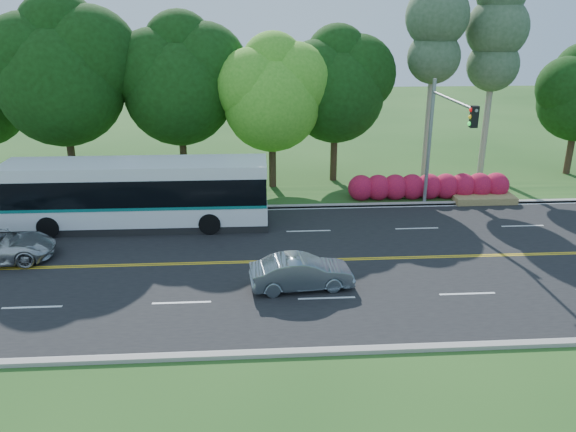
{
  "coord_description": "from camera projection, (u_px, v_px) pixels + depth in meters",
  "views": [
    {
      "loc": [
        -3.2,
        -22.43,
        10.32
      ],
      "look_at": [
        -1.63,
        2.0,
        1.39
      ],
      "focal_mm": 35.0,
      "sensor_mm": 36.0,
      "label": 1
    }
  ],
  "objects": [
    {
      "name": "lane_markings",
      "position": [
        326.0,
        260.0,
        24.74
      ],
      "size": [
        57.6,
        13.82,
        0.0
      ],
      "color": "gold",
      "rests_on": "road"
    },
    {
      "name": "traffic_signal",
      "position": [
        442.0,
        129.0,
        28.62
      ],
      "size": [
        0.42,
        6.1,
        7.0
      ],
      "color": "gray",
      "rests_on": "ground"
    },
    {
      "name": "tree_row",
      "position": [
        218.0,
        76.0,
        33.51
      ],
      "size": [
        44.7,
        9.1,
        13.84
      ],
      "color": "#2F2114",
      "rests_on": "ground"
    },
    {
      "name": "grass_verge",
      "position": [
        308.0,
        196.0,
        33.18
      ],
      "size": [
        60.0,
        4.0,
        0.1
      ],
      "primitive_type": "cube",
      "color": "#204918",
      "rests_on": "ground"
    },
    {
      "name": "sedan",
      "position": [
        301.0,
        272.0,
        22.02
      ],
      "size": [
        4.16,
        1.8,
        1.33
      ],
      "primitive_type": "imported",
      "rotation": [
        0.0,
        0.0,
        1.67
      ],
      "color": "slate",
      "rests_on": "road"
    },
    {
      "name": "curb_north",
      "position": [
        311.0,
        206.0,
        31.43
      ],
      "size": [
        60.0,
        0.3,
        0.15
      ],
      "primitive_type": "cube",
      "color": "#9F988F",
      "rests_on": "ground"
    },
    {
      "name": "transit_bus",
      "position": [
        138.0,
        195.0,
        28.06
      ],
      "size": [
        12.91,
        2.92,
        3.37
      ],
      "rotation": [
        0.0,
        0.0,
        -0.01
      ],
      "color": "white",
      "rests_on": "road"
    },
    {
      "name": "curb_south",
      "position": [
        357.0,
        350.0,
        18.03
      ],
      "size": [
        60.0,
        0.3,
        0.15
      ],
      "primitive_type": "cube",
      "color": "#9F988F",
      "rests_on": "ground"
    },
    {
      "name": "bougainvillea_hedge",
      "position": [
        432.0,
        187.0,
        32.59
      ],
      "size": [
        9.5,
        2.25,
        1.5
      ],
      "color": "maroon",
      "rests_on": "ground"
    },
    {
      "name": "ground",
      "position": [
        328.0,
        260.0,
        24.76
      ],
      "size": [
        120.0,
        120.0,
        0.0
      ],
      "primitive_type": "plane",
      "color": "#204918",
      "rests_on": "ground"
    },
    {
      "name": "road",
      "position": [
        328.0,
        260.0,
        24.75
      ],
      "size": [
        60.0,
        14.0,
        0.02
      ],
      "primitive_type": "cube",
      "color": "black",
      "rests_on": "ground"
    }
  ]
}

